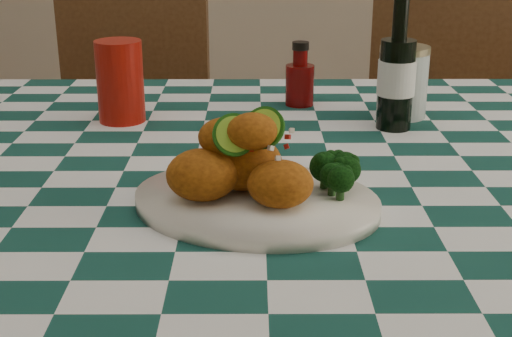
{
  "coord_description": "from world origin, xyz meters",
  "views": [
    {
      "loc": [
        -0.01,
        -1.04,
        1.15
      ],
      "look_at": [
        -0.01,
        -0.2,
        0.84
      ],
      "focal_mm": 50.0,
      "sensor_mm": 36.0,
      "label": 1
    }
  ],
  "objects_px": {
    "plate": "(256,202)",
    "wooden_chair_right": "(442,173)",
    "red_tumbler": "(120,81)",
    "ketchup_bottle": "(300,74)",
    "mason_jar": "(403,82)",
    "fried_chicken_pile": "(252,155)",
    "wooden_chair_left": "(123,174)",
    "beer_bottle": "(397,65)"
  },
  "relations": [
    {
      "from": "beer_bottle",
      "to": "wooden_chair_right",
      "type": "relative_size",
      "value": 0.23
    },
    {
      "from": "plate",
      "to": "mason_jar",
      "type": "xyz_separation_m",
      "value": [
        0.27,
        0.43,
        0.06
      ]
    },
    {
      "from": "plate",
      "to": "fried_chicken_pile",
      "type": "relative_size",
      "value": 1.87
    },
    {
      "from": "beer_bottle",
      "to": "red_tumbler",
      "type": "bearing_deg",
      "value": 174.49
    },
    {
      "from": "wooden_chair_right",
      "to": "plate",
      "type": "bearing_deg",
      "value": -104.57
    },
    {
      "from": "plate",
      "to": "red_tumbler",
      "type": "distance_m",
      "value": 0.47
    },
    {
      "from": "ketchup_bottle",
      "to": "wooden_chair_right",
      "type": "distance_m",
      "value": 0.7
    },
    {
      "from": "fried_chicken_pile",
      "to": "beer_bottle",
      "type": "xyz_separation_m",
      "value": [
        0.25,
        0.35,
        0.04
      ]
    },
    {
      "from": "red_tumbler",
      "to": "wooden_chair_right",
      "type": "bearing_deg",
      "value": 35.94
    },
    {
      "from": "plate",
      "to": "mason_jar",
      "type": "bearing_deg",
      "value": 57.77
    },
    {
      "from": "fried_chicken_pile",
      "to": "wooden_chair_left",
      "type": "bearing_deg",
      "value": 110.06
    },
    {
      "from": "fried_chicken_pile",
      "to": "red_tumbler",
      "type": "height_order",
      "value": "red_tumbler"
    },
    {
      "from": "wooden_chair_right",
      "to": "red_tumbler",
      "type": "bearing_deg",
      "value": -130.5
    },
    {
      "from": "beer_bottle",
      "to": "wooden_chair_left",
      "type": "bearing_deg",
      "value": 134.12
    },
    {
      "from": "fried_chicken_pile",
      "to": "beer_bottle",
      "type": "height_order",
      "value": "beer_bottle"
    },
    {
      "from": "red_tumbler",
      "to": "mason_jar",
      "type": "xyz_separation_m",
      "value": [
        0.51,
        0.03,
        -0.01
      ]
    },
    {
      "from": "plate",
      "to": "mason_jar",
      "type": "height_order",
      "value": "mason_jar"
    },
    {
      "from": "ketchup_bottle",
      "to": "beer_bottle",
      "type": "xyz_separation_m",
      "value": [
        0.15,
        -0.16,
        0.05
      ]
    },
    {
      "from": "plate",
      "to": "wooden_chair_left",
      "type": "xyz_separation_m",
      "value": [
        -0.36,
        0.97,
        -0.33
      ]
    },
    {
      "from": "red_tumbler",
      "to": "beer_bottle",
      "type": "distance_m",
      "value": 0.48
    },
    {
      "from": "red_tumbler",
      "to": "ketchup_bottle",
      "type": "height_order",
      "value": "red_tumbler"
    },
    {
      "from": "red_tumbler",
      "to": "beer_bottle",
      "type": "height_order",
      "value": "beer_bottle"
    },
    {
      "from": "fried_chicken_pile",
      "to": "wooden_chair_right",
      "type": "relative_size",
      "value": 0.18
    },
    {
      "from": "plate",
      "to": "beer_bottle",
      "type": "distance_m",
      "value": 0.44
    },
    {
      "from": "plate",
      "to": "fried_chicken_pile",
      "type": "distance_m",
      "value": 0.06
    },
    {
      "from": "fried_chicken_pile",
      "to": "red_tumbler",
      "type": "relative_size",
      "value": 1.18
    },
    {
      "from": "fried_chicken_pile",
      "to": "wooden_chair_right",
      "type": "height_order",
      "value": "wooden_chair_right"
    },
    {
      "from": "beer_bottle",
      "to": "wooden_chair_left",
      "type": "relative_size",
      "value": 0.24
    },
    {
      "from": "ketchup_bottle",
      "to": "wooden_chair_right",
      "type": "bearing_deg",
      "value": 45.95
    },
    {
      "from": "plate",
      "to": "wooden_chair_right",
      "type": "xyz_separation_m",
      "value": [
        0.5,
        0.93,
        -0.31
      ]
    },
    {
      "from": "ketchup_bottle",
      "to": "beer_bottle",
      "type": "bearing_deg",
      "value": -45.19
    },
    {
      "from": "red_tumbler",
      "to": "plate",
      "type": "bearing_deg",
      "value": -58.89
    },
    {
      "from": "mason_jar",
      "to": "wooden_chair_left",
      "type": "bearing_deg",
      "value": 139.08
    },
    {
      "from": "fried_chicken_pile",
      "to": "mason_jar",
      "type": "xyz_separation_m",
      "value": [
        0.27,
        0.43,
        -0.01
      ]
    },
    {
      "from": "fried_chicken_pile",
      "to": "ketchup_bottle",
      "type": "xyz_separation_m",
      "value": [
        0.09,
        0.51,
        -0.01
      ]
    },
    {
      "from": "red_tumbler",
      "to": "ketchup_bottle",
      "type": "xyz_separation_m",
      "value": [
        0.33,
        0.11,
        -0.01
      ]
    },
    {
      "from": "red_tumbler",
      "to": "mason_jar",
      "type": "height_order",
      "value": "red_tumbler"
    },
    {
      "from": "plate",
      "to": "red_tumbler",
      "type": "height_order",
      "value": "red_tumbler"
    },
    {
      "from": "beer_bottle",
      "to": "mason_jar",
      "type": "bearing_deg",
      "value": 69.82
    },
    {
      "from": "wooden_chair_left",
      "to": "plate",
      "type": "bearing_deg",
      "value": -64.69
    },
    {
      "from": "wooden_chair_left",
      "to": "beer_bottle",
      "type": "bearing_deg",
      "value": -40.87
    },
    {
      "from": "plate",
      "to": "ketchup_bottle",
      "type": "distance_m",
      "value": 0.52
    }
  ]
}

